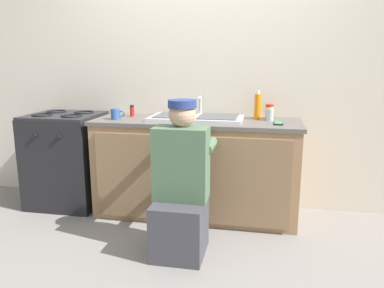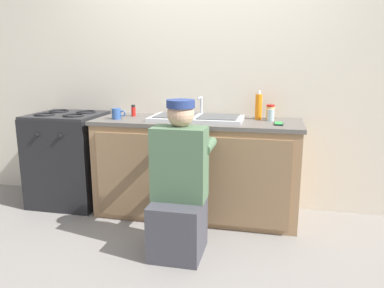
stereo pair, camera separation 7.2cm
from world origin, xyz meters
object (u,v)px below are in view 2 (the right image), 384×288
plumber_person (179,191)px  water_glass (271,115)px  cell_phone (279,124)px  condiment_jar (270,112)px  stove_range (69,158)px  coffee_mug (117,114)px  sink_double_basin (197,118)px  soap_bottle_orange (259,106)px  spice_bottle_red (133,111)px

plumber_person → water_glass: size_ratio=11.04×
cell_phone → condiment_jar: bearing=105.2°
stove_range → coffee_mug: coffee_mug is taller
sink_double_basin → condiment_jar: sink_double_basin is taller
water_glass → soap_bottle_orange: (-0.11, 0.07, 0.06)m
plumber_person → water_glass: 1.10m
sink_double_basin → plumber_person: 0.83m
cell_phone → coffee_mug: bearing=-179.0°
cell_phone → spice_bottle_red: bearing=172.4°
spice_bottle_red → water_glass: bearing=-0.2°
condiment_jar → soap_bottle_orange: (-0.10, -0.03, 0.05)m
condiment_jar → soap_bottle_orange: size_ratio=0.51×
spice_bottle_red → soap_bottle_orange: bearing=3.1°
sink_double_basin → stove_range: (-1.27, -0.00, -0.44)m
sink_double_basin → soap_bottle_orange: (0.52, 0.15, 0.09)m
soap_bottle_orange → cell_phone: bearing=-53.6°
sink_double_basin → stove_range: bearing=-179.9°
plumber_person → coffee_mug: plumber_person is taller
plumber_person → condiment_jar: (0.60, 0.90, 0.47)m
cell_phone → sink_double_basin: bearing=172.4°
plumber_person → spice_bottle_red: (-0.64, 0.80, 0.45)m
sink_double_basin → water_glass: (0.63, 0.08, 0.03)m
condiment_jar → soap_bottle_orange: 0.12m
spice_bottle_red → stove_range: bearing=-172.4°
water_glass → cell_phone: bearing=-68.5°
stove_range → soap_bottle_orange: soap_bottle_orange is taller
spice_bottle_red → cell_phone: (1.31, -0.18, -0.04)m
plumber_person → cell_phone: size_ratio=7.89×
spice_bottle_red → cell_phone: bearing=-7.6°
plumber_person → coffee_mug: bearing=140.1°
sink_double_basin → cell_phone: bearing=-7.6°
soap_bottle_orange → stove_range: bearing=-175.2°
spice_bottle_red → condiment_jar: bearing=4.3°
spice_bottle_red → plumber_person: bearing=-51.3°
stove_range → plumber_person: bearing=-29.1°
plumber_person → condiment_jar: size_ratio=8.63×
sink_double_basin → stove_range: sink_double_basin is taller
stove_range → spice_bottle_red: (0.64, 0.09, 0.47)m
water_glass → condiment_jar: size_ratio=0.78×
water_glass → soap_bottle_orange: 0.14m
sink_double_basin → condiment_jar: bearing=16.0°
coffee_mug → soap_bottle_orange: size_ratio=0.50×
water_glass → cell_phone: water_glass is taller
sink_double_basin → spice_bottle_red: bearing=172.3°
coffee_mug → soap_bottle_orange: soap_bottle_orange is taller
water_glass → cell_phone: size_ratio=0.71×
spice_bottle_red → soap_bottle_orange: size_ratio=0.42×
coffee_mug → cell_phone: 1.39m
stove_range → coffee_mug: 0.75m
water_glass → condiment_jar: (-0.01, 0.10, 0.01)m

